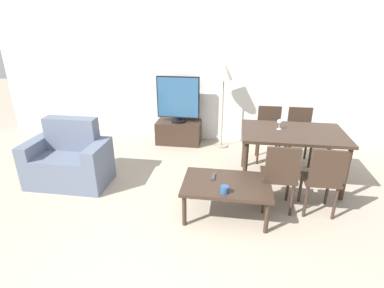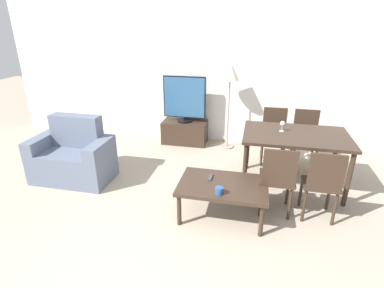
{
  "view_description": "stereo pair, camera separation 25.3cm",
  "coord_description": "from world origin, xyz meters",
  "px_view_note": "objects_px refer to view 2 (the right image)",
  "views": [
    {
      "loc": [
        0.65,
        -1.76,
        2.16
      ],
      "look_at": [
        0.11,
        1.84,
        0.65
      ],
      "focal_mm": 28.0,
      "sensor_mm": 36.0,
      "label": 1
    },
    {
      "loc": [
        0.9,
        -1.71,
        2.16
      ],
      "look_at": [
        0.11,
        1.84,
        0.65
      ],
      "focal_mm": 28.0,
      "sensor_mm": 36.0,
      "label": 2
    }
  ],
  "objects_px": {
    "tv_stand": "(185,132)",
    "floor_lamp": "(230,76)",
    "dining_chair_far": "(305,135)",
    "tv": "(184,99)",
    "cup_white_near": "(219,191)",
    "dining_chair_near_right": "(322,181)",
    "dining_chair_near": "(278,177)",
    "dining_chair_far_left": "(274,133)",
    "wine_glass_left": "(282,124)",
    "dining_table": "(295,140)",
    "armchair": "(73,158)",
    "coffee_table": "(223,187)",
    "remote_primary": "(210,177)"
  },
  "relations": [
    {
      "from": "tv_stand",
      "to": "floor_lamp",
      "type": "xyz_separation_m",
      "value": [
        0.81,
        -0.05,
        1.09
      ]
    },
    {
      "from": "floor_lamp",
      "to": "dining_chair_far",
      "type": "bearing_deg",
      "value": -18.64
    },
    {
      "from": "tv",
      "to": "cup_white_near",
      "type": "relative_size",
      "value": 9.04
    },
    {
      "from": "dining_chair_near_right",
      "to": "tv",
      "type": "bearing_deg",
      "value": 136.33
    },
    {
      "from": "dining_chair_near",
      "to": "floor_lamp",
      "type": "relative_size",
      "value": 0.58
    },
    {
      "from": "dining_chair_far_left",
      "to": "wine_glass_left",
      "type": "height_order",
      "value": "wine_glass_left"
    },
    {
      "from": "tv",
      "to": "dining_table",
      "type": "relative_size",
      "value": 0.61
    },
    {
      "from": "armchair",
      "to": "dining_chair_near",
      "type": "bearing_deg",
      "value": -5.51
    },
    {
      "from": "dining_table",
      "to": "floor_lamp",
      "type": "bearing_deg",
      "value": 130.95
    },
    {
      "from": "dining_chair_near_right",
      "to": "dining_chair_far_left",
      "type": "distance_m",
      "value": 1.57
    },
    {
      "from": "armchair",
      "to": "coffee_table",
      "type": "xyz_separation_m",
      "value": [
        2.22,
        -0.45,
        0.05
      ]
    },
    {
      "from": "tv_stand",
      "to": "dining_chair_far_left",
      "type": "xyz_separation_m",
      "value": [
        1.59,
        -0.48,
        0.29
      ]
    },
    {
      "from": "dining_chair_near_right",
      "to": "cup_white_near",
      "type": "height_order",
      "value": "dining_chair_near_right"
    },
    {
      "from": "tv",
      "to": "dining_chair_near_right",
      "type": "bearing_deg",
      "value": -43.67
    },
    {
      "from": "cup_white_near",
      "to": "wine_glass_left",
      "type": "height_order",
      "value": "wine_glass_left"
    },
    {
      "from": "tv_stand",
      "to": "dining_table",
      "type": "xyz_separation_m",
      "value": [
        1.83,
        -1.22,
        0.47
      ]
    },
    {
      "from": "dining_table",
      "to": "dining_chair_near_right",
      "type": "relative_size",
      "value": 1.56
    },
    {
      "from": "tv_stand",
      "to": "floor_lamp",
      "type": "bearing_deg",
      "value": -3.58
    },
    {
      "from": "dining_chair_far",
      "to": "wine_glass_left",
      "type": "height_order",
      "value": "wine_glass_left"
    },
    {
      "from": "tv",
      "to": "dining_chair_near",
      "type": "height_order",
      "value": "tv"
    },
    {
      "from": "armchair",
      "to": "dining_table",
      "type": "height_order",
      "value": "armchair"
    },
    {
      "from": "cup_white_near",
      "to": "wine_glass_left",
      "type": "relative_size",
      "value": 0.63
    },
    {
      "from": "tv_stand",
      "to": "dining_chair_near",
      "type": "distance_m",
      "value": 2.55
    },
    {
      "from": "dining_chair_far_left",
      "to": "floor_lamp",
      "type": "bearing_deg",
      "value": 151.41
    },
    {
      "from": "coffee_table",
      "to": "floor_lamp",
      "type": "relative_size",
      "value": 0.66
    },
    {
      "from": "remote_primary",
      "to": "dining_chair_far_left",
      "type": "bearing_deg",
      "value": 63.89
    },
    {
      "from": "tv",
      "to": "remote_primary",
      "type": "relative_size",
      "value": 5.56
    },
    {
      "from": "tv",
      "to": "floor_lamp",
      "type": "distance_m",
      "value": 0.93
    },
    {
      "from": "armchair",
      "to": "wine_glass_left",
      "type": "relative_size",
      "value": 7.57
    },
    {
      "from": "dining_table",
      "to": "cup_white_near",
      "type": "height_order",
      "value": "dining_table"
    },
    {
      "from": "dining_chair_far",
      "to": "cup_white_near",
      "type": "height_order",
      "value": "dining_chair_far"
    },
    {
      "from": "dining_chair_near_right",
      "to": "remote_primary",
      "type": "bearing_deg",
      "value": -176.74
    },
    {
      "from": "tv",
      "to": "dining_chair_far_left",
      "type": "xyz_separation_m",
      "value": [
        1.59,
        -0.47,
        -0.34
      ]
    },
    {
      "from": "dining_chair_far",
      "to": "wine_glass_left",
      "type": "bearing_deg",
      "value": -121.76
    },
    {
      "from": "tv",
      "to": "floor_lamp",
      "type": "bearing_deg",
      "value": -3.4
    },
    {
      "from": "armchair",
      "to": "tv",
      "type": "height_order",
      "value": "tv"
    },
    {
      "from": "remote_primary",
      "to": "cup_white_near",
      "type": "bearing_deg",
      "value": -65.44
    },
    {
      "from": "coffee_table",
      "to": "wine_glass_left",
      "type": "relative_size",
      "value": 6.94
    },
    {
      "from": "wine_glass_left",
      "to": "cup_white_near",
      "type": "bearing_deg",
      "value": -119.28
    },
    {
      "from": "coffee_table",
      "to": "dining_table",
      "type": "xyz_separation_m",
      "value": [
        0.84,
        0.92,
        0.3
      ]
    },
    {
      "from": "dining_table",
      "to": "wine_glass_left",
      "type": "distance_m",
      "value": 0.27
    },
    {
      "from": "tv",
      "to": "dining_chair_far",
      "type": "xyz_separation_m",
      "value": [
        2.07,
        -0.47,
        -0.34
      ]
    },
    {
      "from": "dining_chair_near",
      "to": "tv",
      "type": "bearing_deg",
      "value": 128.81
    },
    {
      "from": "dining_chair_near",
      "to": "wine_glass_left",
      "type": "distance_m",
      "value": 0.9
    },
    {
      "from": "dining_chair_near_right",
      "to": "wine_glass_left",
      "type": "distance_m",
      "value": 0.99
    },
    {
      "from": "dining_chair_near",
      "to": "armchair",
      "type": "bearing_deg",
      "value": 174.49
    },
    {
      "from": "tv_stand",
      "to": "tv",
      "type": "distance_m",
      "value": 0.63
    },
    {
      "from": "dining_table",
      "to": "wine_glass_left",
      "type": "relative_size",
      "value": 9.39
    },
    {
      "from": "armchair",
      "to": "dining_chair_far",
      "type": "xyz_separation_m",
      "value": [
        3.3,
        1.23,
        0.17
      ]
    },
    {
      "from": "wine_glass_left",
      "to": "floor_lamp",
      "type": "bearing_deg",
      "value": 126.91
    }
  ]
}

